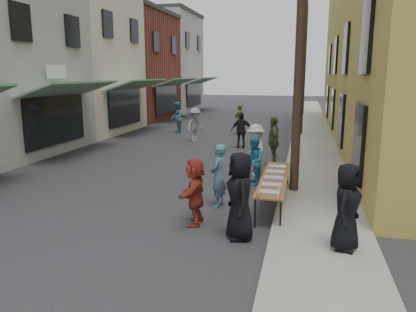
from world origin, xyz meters
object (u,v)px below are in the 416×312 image
at_px(utility_pole_far, 304,62).
at_px(guest_front_a, 240,196).
at_px(utility_pole_near, 300,37).
at_px(serving_table, 274,179).
at_px(catering_tray_sausage, 269,193).
at_px(guest_front_c, 254,161).
at_px(utility_pole_mid, 303,56).
at_px(server, 347,207).

height_order(utility_pole_far, guest_front_a, utility_pole_far).
xyz_separation_m(utility_pole_near, utility_pole_far, (0.00, 24.00, 0.00)).
distance_m(serving_table, catering_tray_sausage, 1.65).
xyz_separation_m(utility_pole_far, catering_tray_sausage, (-0.50, -26.85, -3.71)).
distance_m(catering_tray_sausage, guest_front_c, 3.62).
bearing_deg(catering_tray_sausage, utility_pole_mid, 88.07).
height_order(serving_table, catering_tray_sausage, catering_tray_sausage).
relative_size(utility_pole_far, serving_table, 2.25).
bearing_deg(utility_pole_far, guest_front_c, -93.20).
bearing_deg(guest_front_c, guest_front_a, -10.84).
relative_size(utility_pole_near, guest_front_c, 5.82).
bearing_deg(guest_front_a, catering_tray_sausage, 126.83).
relative_size(utility_pole_mid, guest_front_c, 5.82).
bearing_deg(utility_pole_near, serving_table, -112.55).
xyz_separation_m(utility_pole_near, utility_pole_mid, (0.00, 12.00, 0.00)).
height_order(utility_pole_far, serving_table, utility_pole_far).
bearing_deg(utility_pole_far, serving_table, -91.14).
bearing_deg(catering_tray_sausage, utility_pole_near, 80.06).
xyz_separation_m(catering_tray_sausage, server, (1.60, -1.19, 0.18)).
xyz_separation_m(utility_pole_far, guest_front_a, (-1.04, -27.77, -3.55)).
relative_size(serving_table, catering_tray_sausage, 8.00).
bearing_deg(guest_front_a, utility_pole_mid, 153.77).
xyz_separation_m(serving_table, server, (1.60, -2.84, 0.25)).
height_order(serving_table, guest_front_c, guest_front_c).
bearing_deg(catering_tray_sausage, server, -36.77).
bearing_deg(utility_pole_far, guest_front_a, -92.15).
xyz_separation_m(utility_pole_mid, guest_front_a, (-1.04, -15.77, -3.55)).
bearing_deg(server, serving_table, 50.20).
height_order(utility_pole_mid, guest_front_c, utility_pole_mid).
bearing_deg(utility_pole_near, catering_tray_sausage, -99.94).
xyz_separation_m(utility_pole_mid, catering_tray_sausage, (-0.50, -14.85, -3.71)).
bearing_deg(server, guest_front_a, 103.42).
height_order(catering_tray_sausage, guest_front_c, guest_front_c).
relative_size(utility_pole_near, guest_front_a, 4.74).
xyz_separation_m(catering_tray_sausage, guest_front_a, (-0.54, -0.91, 0.16)).
height_order(utility_pole_mid, server, utility_pole_mid).
relative_size(utility_pole_near, utility_pole_mid, 1.00).
distance_m(utility_pole_near, serving_table, 4.01).
relative_size(utility_pole_mid, catering_tray_sausage, 18.00).
distance_m(utility_pole_near, guest_front_c, 4.01).
xyz_separation_m(utility_pole_mid, server, (1.10, -16.05, -3.53)).
distance_m(utility_pole_far, guest_front_c, 23.65).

